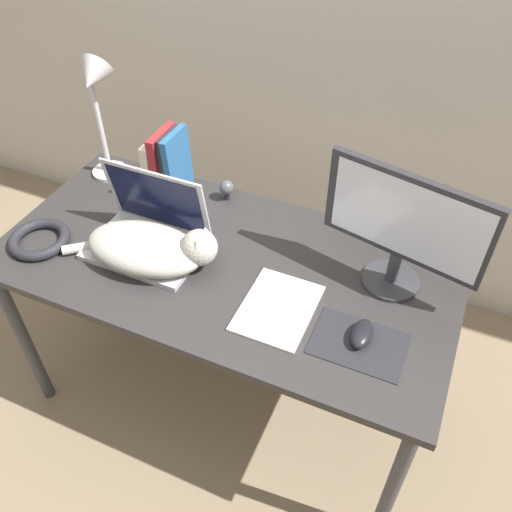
# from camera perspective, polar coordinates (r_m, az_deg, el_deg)

# --- Properties ---
(ground_plane) EXTENTS (12.00, 12.00, 0.00)m
(ground_plane) POSITION_cam_1_polar(r_m,az_deg,el_deg) (2.16, -7.04, -21.36)
(ground_plane) COLOR #847056
(desk) EXTENTS (1.46, 0.72, 0.75)m
(desk) POSITION_cam_1_polar(r_m,az_deg,el_deg) (1.77, -3.26, -2.22)
(desk) COLOR #2D2B2B
(desk) RESTS_ON ground_plane
(laptop) EXTENTS (0.36, 0.25, 0.26)m
(laptop) POSITION_cam_1_polar(r_m,az_deg,el_deg) (1.77, -11.19, 2.33)
(laptop) COLOR #B7B7BC
(laptop) RESTS_ON desk
(cat) EXTENTS (0.50, 0.25, 0.14)m
(cat) POSITION_cam_1_polar(r_m,az_deg,el_deg) (1.70, -10.95, 0.81)
(cat) COLOR #B2ADA3
(cat) RESTS_ON desk
(external_monitor) EXTENTS (0.47, 0.17, 0.39)m
(external_monitor) POSITION_cam_1_polar(r_m,az_deg,el_deg) (1.55, 15.28, 2.98)
(external_monitor) COLOR #333338
(external_monitor) RESTS_ON desk
(mousepad) EXTENTS (0.26, 0.18, 0.00)m
(mousepad) POSITION_cam_1_polar(r_m,az_deg,el_deg) (1.52, 10.77, -9.04)
(mousepad) COLOR #232328
(mousepad) RESTS_ON desk
(computer_mouse) EXTENTS (0.06, 0.11, 0.04)m
(computer_mouse) POSITION_cam_1_polar(r_m,az_deg,el_deg) (1.52, 11.08, -8.05)
(computer_mouse) COLOR black
(computer_mouse) RESTS_ON mousepad
(book_row) EXTENTS (0.12, 0.16, 0.26)m
(book_row) POSITION_cam_1_polar(r_m,az_deg,el_deg) (1.95, -9.35, 9.45)
(book_row) COLOR beige
(book_row) RESTS_ON desk
(desk_lamp) EXTENTS (0.17, 0.17, 0.48)m
(desk_lamp) POSITION_cam_1_polar(r_m,az_deg,el_deg) (1.96, -16.45, 15.57)
(desk_lamp) COLOR silver
(desk_lamp) RESTS_ON desk
(cable_coil) EXTENTS (0.20, 0.20, 0.03)m
(cable_coil) POSITION_cam_1_polar(r_m,az_deg,el_deg) (1.90, -21.84, 1.65)
(cable_coil) COLOR #232328
(cable_coil) RESTS_ON desk
(notepad) EXTENTS (0.20, 0.27, 0.01)m
(notepad) POSITION_cam_1_polar(r_m,az_deg,el_deg) (1.58, 2.29, -5.50)
(notepad) COLOR silver
(notepad) RESTS_ON desk
(webcam) EXTENTS (0.05, 0.05, 0.08)m
(webcam) POSITION_cam_1_polar(r_m,az_deg,el_deg) (1.93, -3.11, 7.15)
(webcam) COLOR #232328
(webcam) RESTS_ON desk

